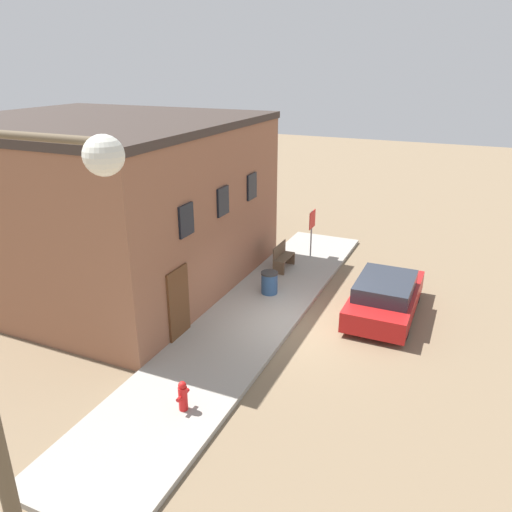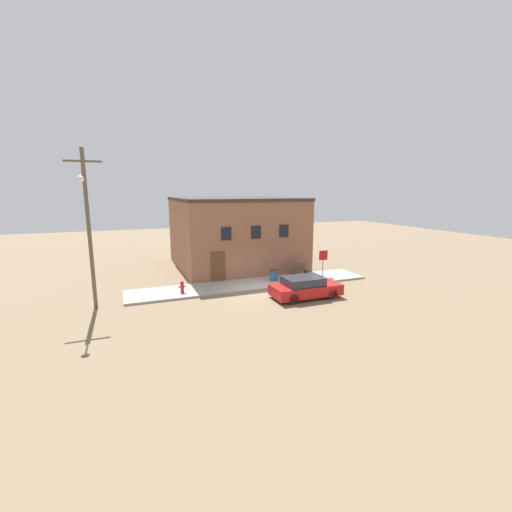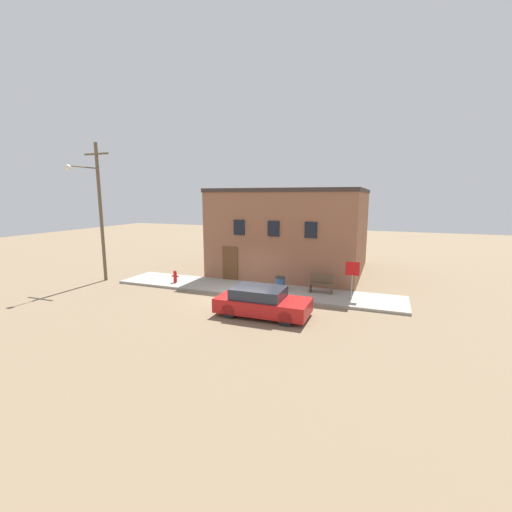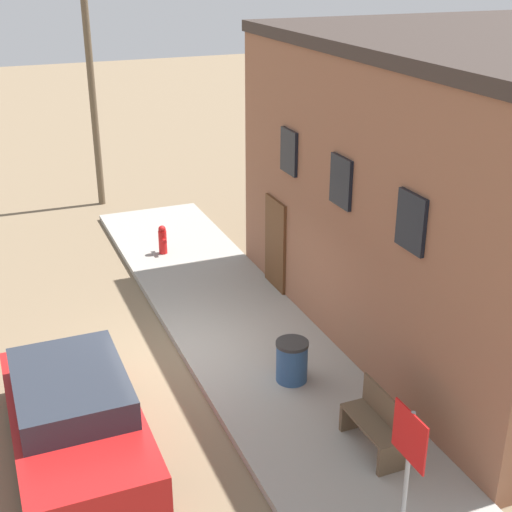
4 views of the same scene
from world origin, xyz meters
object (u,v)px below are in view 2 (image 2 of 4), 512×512
at_px(bench, 299,270).
at_px(trash_bin, 274,275).
at_px(stop_sign, 323,258).
at_px(parked_car, 305,287).
at_px(utility_pole, 88,223).
at_px(fire_hydrant, 182,287).

height_order(bench, trash_bin, bench).
height_order(stop_sign, parked_car, stop_sign).
xyz_separation_m(utility_pole, parked_car, (11.56, -2.43, -4.04)).
xyz_separation_m(fire_hydrant, bench, (8.63, 0.94, 0.08)).
xyz_separation_m(stop_sign, utility_pole, (-15.09, -1.17, 3.19)).
relative_size(stop_sign, bench, 1.57).
height_order(fire_hydrant, bench, bench).
bearing_deg(trash_bin, parked_car, -85.24).
bearing_deg(bench, stop_sign, -19.60).
distance_m(bench, parked_car, 4.58).
xyz_separation_m(trash_bin, utility_pole, (-11.24, -1.38, 4.14)).
relative_size(fire_hydrant, stop_sign, 0.39).
relative_size(bench, trash_bin, 1.59).
xyz_separation_m(trash_bin, parked_car, (0.32, -3.81, 0.10)).
height_order(trash_bin, utility_pole, utility_pole).
bearing_deg(stop_sign, utility_pole, -175.58).
height_order(fire_hydrant, trash_bin, trash_bin).
relative_size(fire_hydrant, utility_pole, 0.09).
bearing_deg(parked_car, fire_hydrant, 154.42).
distance_m(stop_sign, parked_car, 5.10).
relative_size(stop_sign, trash_bin, 2.50).
relative_size(stop_sign, utility_pole, 0.23).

